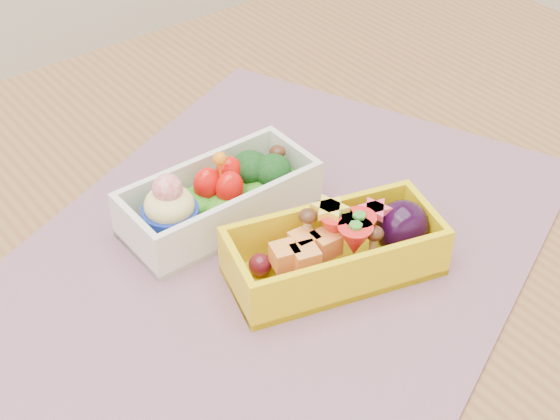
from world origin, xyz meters
TOP-DOWN VIEW (x-y plane):
  - table at (0.00, 0.00)m, footprint 1.20×0.80m
  - placemat at (0.02, -0.03)m, footprint 0.63×0.56m
  - bento_white at (0.00, 0.04)m, footprint 0.17×0.08m
  - bento_yellow at (0.04, -0.08)m, footprint 0.19×0.12m

SIDE VIEW (x-z plane):
  - table at x=0.00m, z-range 0.28..1.03m
  - placemat at x=0.02m, z-range 0.75..0.75m
  - bento_white at x=0.00m, z-range 0.74..0.81m
  - bento_yellow at x=0.04m, z-range 0.75..0.81m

